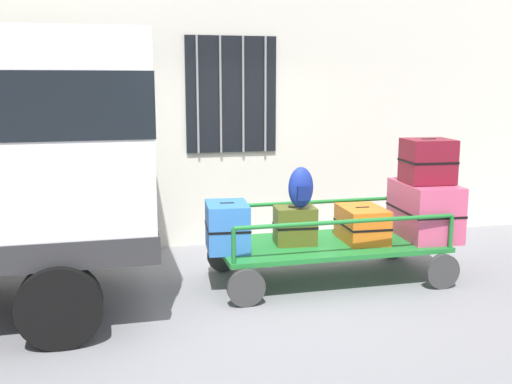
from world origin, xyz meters
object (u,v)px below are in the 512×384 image
suitcase_left_bottom (227,227)px  suitcase_center_bottom (362,224)px  suitcase_midleft_bottom (295,225)px  suitcase_midright_middle (428,161)px  backpack (301,188)px  suitcase_midright_bottom (425,210)px  luggage_cart (329,248)px

suitcase_left_bottom → suitcase_center_bottom: (1.52, -0.01, -0.06)m
suitcase_midleft_bottom → suitcase_midright_middle: size_ratio=0.86×
backpack → suitcase_left_bottom: bearing=177.3°
suitcase_center_bottom → suitcase_midright_middle: 1.02m
suitcase_midright_middle → backpack: size_ratio=1.26×
suitcase_left_bottom → suitcase_center_bottom: suitcase_left_bottom is taller
suitcase_center_bottom → backpack: backpack is taller
suitcase_left_bottom → suitcase_midright_bottom: bearing=-0.1°
suitcase_center_bottom → suitcase_midright_middle: (0.76, -0.02, 0.68)m
suitcase_left_bottom → suitcase_center_bottom: size_ratio=0.91×
suitcase_midleft_bottom → suitcase_left_bottom: bearing=-176.2°
suitcase_midleft_bottom → suitcase_center_bottom: suitcase_midleft_bottom is taller
suitcase_left_bottom → suitcase_midright_bottom: (2.28, -0.01, 0.06)m
suitcase_midright_bottom → suitcase_left_bottom: bearing=179.9°
suitcase_left_bottom → luggage_cart: bearing=0.8°
suitcase_center_bottom → suitcase_midright_middle: size_ratio=1.20×
suitcase_midleft_bottom → luggage_cart: bearing=-5.2°
suitcase_midright_bottom → suitcase_midright_middle: size_ratio=1.70×
suitcase_midleft_bottom → suitcase_midright_middle: bearing=-2.7°
suitcase_midright_bottom → backpack: bearing=-178.8°
suitcase_midright_bottom → luggage_cart: bearing=178.9°
suitcase_midleft_bottom → suitcase_center_bottom: 0.76m
suitcase_center_bottom → luggage_cart: bearing=176.8°
luggage_cart → suitcase_center_bottom: suitcase_center_bottom is taller
luggage_cart → suitcase_left_bottom: size_ratio=4.17×
suitcase_midleft_bottom → backpack: 0.44m
suitcase_left_bottom → backpack: bearing=-2.7°
suitcase_left_bottom → suitcase_midright_middle: suitcase_midright_middle is taller
suitcase_left_bottom → suitcase_midright_bottom: size_ratio=0.64×
luggage_cart → suitcase_left_bottom: bearing=-179.2°
backpack → suitcase_midright_middle: bearing=0.6°
suitcase_midleft_bottom → suitcase_center_bottom: (0.76, -0.06, -0.02)m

